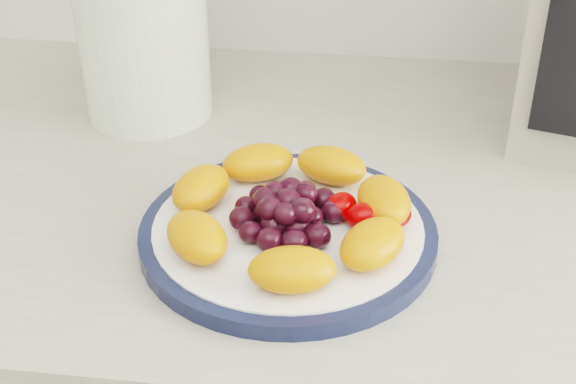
# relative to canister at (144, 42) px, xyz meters

# --- Properties ---
(plate_rim) EXTENTS (0.25, 0.25, 0.01)m
(plate_rim) POSITION_rel_canister_xyz_m (0.18, -0.23, -0.08)
(plate_rim) COLOR #141C3A
(plate_rim) RESTS_ON counter
(plate_face) EXTENTS (0.23, 0.23, 0.02)m
(plate_face) POSITION_rel_canister_xyz_m (0.18, -0.23, -0.07)
(plate_face) COLOR white
(plate_face) RESTS_ON counter
(canister) EXTENTS (0.18, 0.18, 0.17)m
(canister) POSITION_rel_canister_xyz_m (0.00, 0.00, 0.00)
(canister) COLOR #3D6D19
(canister) RESTS_ON counter
(fruit_plate) EXTENTS (0.22, 0.22, 0.03)m
(fruit_plate) POSITION_rel_canister_xyz_m (0.19, -0.23, -0.05)
(fruit_plate) COLOR orange
(fruit_plate) RESTS_ON plate_face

